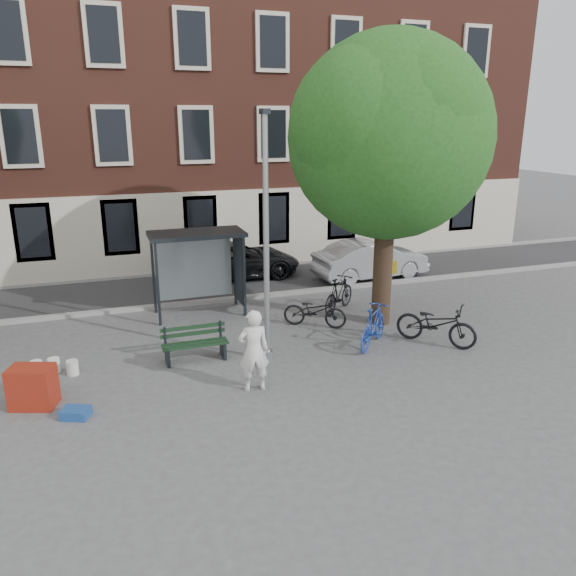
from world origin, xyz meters
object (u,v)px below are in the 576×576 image
Objects in this scene: bus_shelter at (209,253)px; bike_d at (339,294)px; bike_c at (436,324)px; lamppost at (266,253)px; bench at (195,345)px; notice_sign at (391,277)px; red_stand at (33,387)px; car_silver at (371,260)px; car_dark at (237,260)px; bike_a at (315,311)px; painter at (254,351)px; bike_b at (373,326)px.

bike_d is at bearing -18.00° from bus_shelter.
bike_c is 3.62m from bike_d.
lamppost is 3.69× the size of bench.
bench is 6.52m from notice_sign.
bike_d is at bearing 22.45° from red_stand.
lamppost reaches higher than red_stand.
red_stand is 10.37m from notice_sign.
bench is (-1.74, 0.58, -2.39)m from lamppost.
car_dark is at bearing 64.36° from car_silver.
bike_a is (2.61, -2.31, -1.43)m from bus_shelter.
painter is at bearing -117.22° from lamppost.
car_silver reaches higher than bike_d.
bus_shelter is 1.72× the size of bench.
lamppost is 3.50× the size of notice_sign.
bike_b is (3.72, 1.43, -0.38)m from painter.
notice_sign reaches higher than bike_a.
notice_sign is (1.34, -0.89, 0.67)m from bike_d.
bike_b is 0.43× the size of car_silver.
car_silver is (6.55, 1.89, -1.19)m from bus_shelter.
bench is 3.94m from bike_a.
lamppost reaches higher than car_dark.
notice_sign is (-0.04, 2.45, 0.65)m from bike_c.
bike_c reaches higher than bike_d.
car_dark is at bearing 81.76° from lamppost.
car_silver is at bearing 16.13° from bus_shelter.
bus_shelter is 3.17× the size of red_stand.
painter is at bearing -64.97° from bench.
lamppost reaches higher than bike_b.
bike_d is 1.74m from notice_sign.
bench is 0.88× the size of bike_a.
red_stand is (-11.35, -6.72, -0.28)m from car_silver.
bike_b is (2.95, -0.06, -2.21)m from lamppost.
bike_a is 6.08m from car_dark.
bike_c is (4.62, -0.48, -2.21)m from lamppost.
red_stand is (-4.65, 0.77, -0.50)m from painter.
bike_b is at bearing -8.07° from bench.
notice_sign is (-1.36, -4.03, 0.50)m from car_silver.
lamppost is 3.26× the size of bike_a.
car_dark is (1.89, 9.29, -0.28)m from painter.
painter is 1.02× the size of bike_a.
car_dark reaches higher than red_stand.
bench is 0.75× the size of bike_c.
car_dark is (-2.11, 4.95, 0.11)m from bike_d.
painter is at bearing 150.14° from bike_c.
lamppost is at bearing -135.81° from notice_sign.
car_silver is 4.29m from notice_sign.
bike_a is 0.85× the size of bike_c.
painter is 9.49m from car_dark.
lamppost is 3.02m from bench.
bike_a reaches higher than red_stand.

